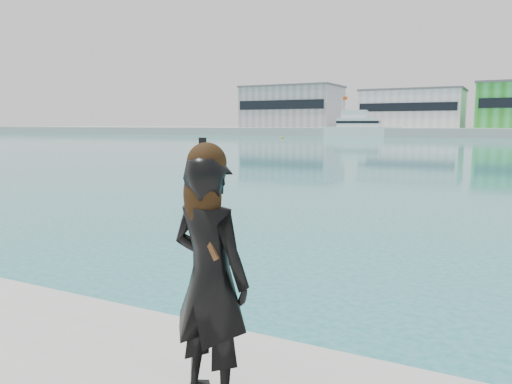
% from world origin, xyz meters
% --- Properties ---
extents(far_quay, '(320.00, 40.00, 2.00)m').
position_xyz_m(far_quay, '(0.00, 130.00, 1.00)').
color(far_quay, '#9E9E99').
rests_on(far_quay, ground).
extents(warehouse_grey_left, '(26.52, 16.36, 11.50)m').
position_xyz_m(warehouse_grey_left, '(-55.00, 127.98, 7.76)').
color(warehouse_grey_left, gray).
rests_on(warehouse_grey_left, far_quay).
extents(warehouse_white, '(24.48, 15.35, 9.50)m').
position_xyz_m(warehouse_white, '(-22.00, 127.98, 6.76)').
color(warehouse_white, silver).
rests_on(warehouse_white, far_quay).
extents(flagpole_left, '(1.28, 0.16, 8.00)m').
position_xyz_m(flagpole_left, '(-37.91, 121.00, 6.54)').
color(flagpole_left, silver).
rests_on(flagpole_left, far_quay).
extents(motor_yacht, '(17.62, 6.78, 8.02)m').
position_xyz_m(motor_yacht, '(-30.58, 111.69, 2.25)').
color(motor_yacht, white).
rests_on(motor_yacht, ground).
extents(buoy_far, '(0.50, 0.50, 0.50)m').
position_xyz_m(buoy_far, '(-40.78, 90.23, 0.00)').
color(buoy_far, '#E3B00B').
rests_on(buoy_far, ground).
extents(woman, '(0.71, 0.52, 1.88)m').
position_xyz_m(woman, '(0.14, -0.16, 1.75)').
color(woman, black).
rests_on(woman, near_quay).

